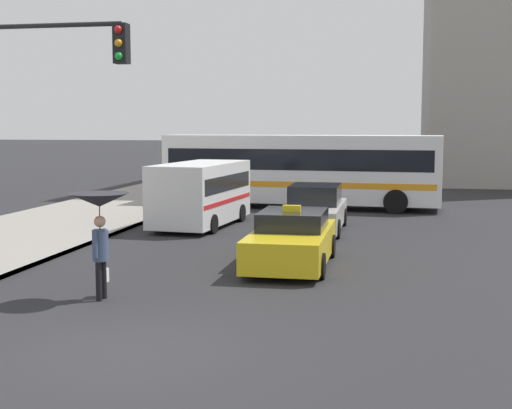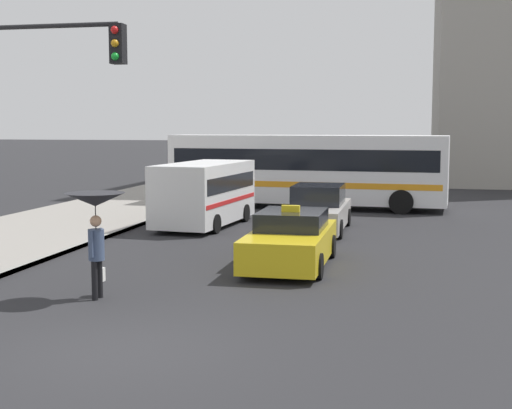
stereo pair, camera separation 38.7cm
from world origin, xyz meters
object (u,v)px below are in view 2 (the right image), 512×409
Objects in this scene: city_bus at (307,167)px; pedestrian_with_umbrella at (95,211)px; sedan_red at (318,210)px; ambulance_van at (205,191)px; taxi at (291,240)px; traffic_light at (25,98)px.

pedestrian_with_umbrella is at bearing -2.28° from city_bus.
sedan_red is 4.00m from ambulance_van.
taxi is 5.99m from sedan_red.
sedan_red is 10.66m from pedestrian_with_umbrella.
city_bus is (2.64, 6.29, 0.48)m from ambulance_van.
traffic_light is at bearing 33.27° from taxi.
pedestrian_with_umbrella is at bearing -22.14° from traffic_light.
pedestrian_with_umbrella is at bearing 51.97° from taxi.
ambulance_van is at bearing -57.31° from taxi.
traffic_light reaches higher than taxi.
sedan_red is 0.81× the size of traffic_light.
city_bus is 16.56m from traffic_light.
traffic_light is at bearing 88.97° from ambulance_van.
ambulance_van is at bearing 83.61° from traffic_light.
pedestrian_with_umbrella is (-1.82, -16.73, 0.07)m from city_bus.
taxi is at bearing -35.74° from pedestrian_with_umbrella.
pedestrian_with_umbrella is (-3.24, -4.14, 1.13)m from taxi.
taxi is 2.06× the size of pedestrian_with_umbrella.
ambulance_van is (-4.05, 6.31, 0.58)m from taxi.
ambulance_van is 10.14m from traffic_light.
taxi is 7.02m from traffic_light.
traffic_light is (-5.03, -9.36, 3.36)m from sedan_red.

